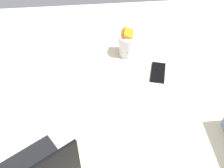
# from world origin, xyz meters

# --- Properties ---
(bed_mattress) EXTENTS (1.80, 1.40, 0.18)m
(bed_mattress) POSITION_xyz_m (0.00, 0.00, 0.09)
(bed_mattress) COLOR beige
(bed_mattress) RESTS_ON ground
(snack_cup) EXTENTS (0.09, 0.10, 0.15)m
(snack_cup) POSITION_xyz_m (0.06, -0.19, 0.24)
(snack_cup) COLOR silver
(snack_cup) RESTS_ON bed_mattress
(cell_phone) EXTENTS (0.10, 0.15, 0.01)m
(cell_phone) POSITION_xyz_m (-0.08, -0.03, 0.18)
(cell_phone) COLOR black
(cell_phone) RESTS_ON bed_mattress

